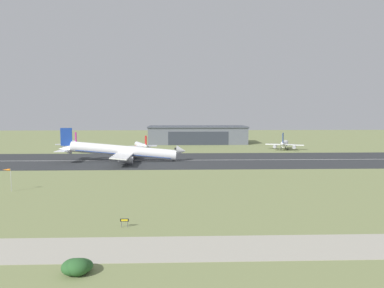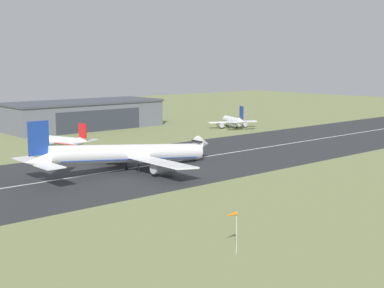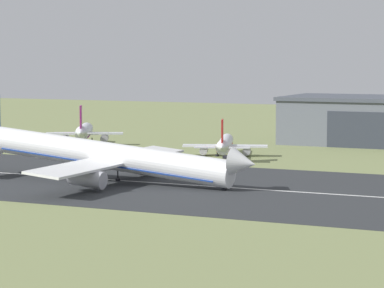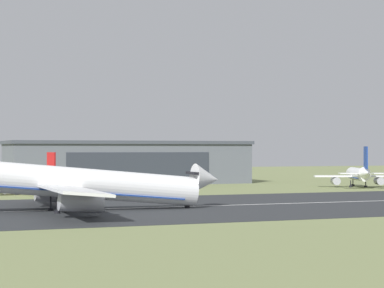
{
  "view_description": "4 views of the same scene",
  "coord_description": "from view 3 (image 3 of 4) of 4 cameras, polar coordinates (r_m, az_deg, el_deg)",
  "views": [
    {
      "loc": [
        12.91,
        -39.09,
        22.73
      ],
      "look_at": [
        17.71,
        96.66,
        10.25
      ],
      "focal_mm": 35.0,
      "sensor_mm": 36.0,
      "label": 1
    },
    {
      "loc": [
        -88.18,
        12.8,
        27.85
      ],
      "look_at": [
        -0.89,
        112.95,
        7.48
      ],
      "focal_mm": 50.0,
      "sensor_mm": 36.0,
      "label": 2
    },
    {
      "loc": [
        66.01,
        -10.01,
        21.79
      ],
      "look_at": [
        14.48,
        103.51,
        9.66
      ],
      "focal_mm": 85.0,
      "sensor_mm": 36.0,
      "label": 3
    },
    {
      "loc": [
        -31.33,
        12.8,
        9.5
      ],
      "look_at": [
        8.68,
        117.9,
        10.27
      ],
      "focal_mm": 70.0,
      "sensor_mm": 36.0,
      "label": 4
    }
  ],
  "objects": [
    {
      "name": "runway_strip",
      "position": [
        154.6,
        -1.12,
        -2.53
      ],
      "size": [
        384.84,
        53.64,
        0.06
      ],
      "primitive_type": "cube",
      "color": "#2B2D30",
      "rests_on": "ground_plane"
    },
    {
      "name": "runway_centreline",
      "position": [
        154.6,
        -1.12,
        -2.52
      ],
      "size": [
        346.36,
        0.7,
        0.01
      ],
      "primitive_type": "cube",
      "color": "silver",
      "rests_on": "runway_strip"
    },
    {
      "name": "airplane_parked_centre",
      "position": [
        196.82,
        2.08,
        -0.03
      ],
      "size": [
        19.0,
        26.43,
        8.87
      ],
      "color": "silver",
      "rests_on": "ground_plane"
    },
    {
      "name": "airplane_parked_west",
      "position": [
        222.41,
        -6.78,
        0.76
      ],
      "size": [
        20.09,
        24.03,
        10.27
      ],
      "color": "silver",
      "rests_on": "ground_plane"
    },
    {
      "name": "airplane_landing",
      "position": [
        156.7,
        -5.43,
        -0.78
      ],
      "size": [
        55.99,
        43.64,
        14.84
      ],
      "color": "white",
      "rests_on": "ground_plane"
    }
  ]
}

